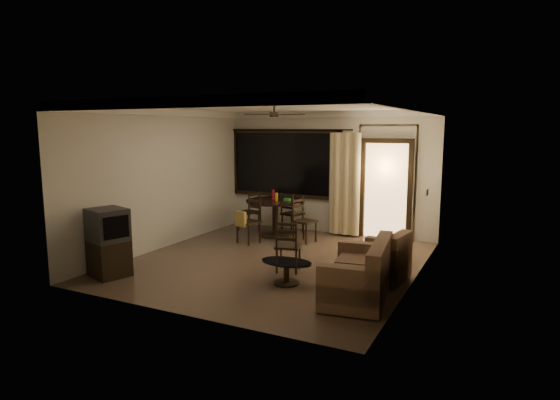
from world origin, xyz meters
The scene contains 12 objects.
ground centered at (0.00, 0.00, 0.00)m, with size 5.50×5.50×0.00m, color #7F6651.
room_shell centered at (0.59, 1.77, 1.83)m, with size 5.50×6.70×5.50m.
dining_table centered at (-0.91, 1.83, 0.65)m, with size 1.31×1.31×1.04m.
dining_chair_west centered at (-1.72, 2.04, 0.28)m, with size 0.51×0.51×0.95m.
dining_chair_east centered at (-0.10, 1.61, 0.28)m, with size 0.51×0.51×0.95m.
dining_chair_south centered at (-1.13, 1.00, 0.31)m, with size 0.51×0.55×0.95m.
dining_chair_north centered at (-0.71, 2.29, 0.28)m, with size 0.51×0.51×0.95m.
tv_cabinet centered at (-2.05, -1.97, 0.57)m, with size 0.72×0.68×1.13m.
sofa centered at (1.97, -1.12, 0.33)m, with size 1.02×1.65×0.83m.
armchair centered at (2.06, -0.18, 0.32)m, with size 0.86×0.86×0.77m.
coffee_table centered at (0.74, -1.03, 0.24)m, with size 0.83×0.50×0.36m.
side_chair centered at (0.49, -0.43, 0.27)m, with size 0.49×0.49×0.92m.
Camera 1 is at (3.78, -7.39, 2.42)m, focal length 30.00 mm.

